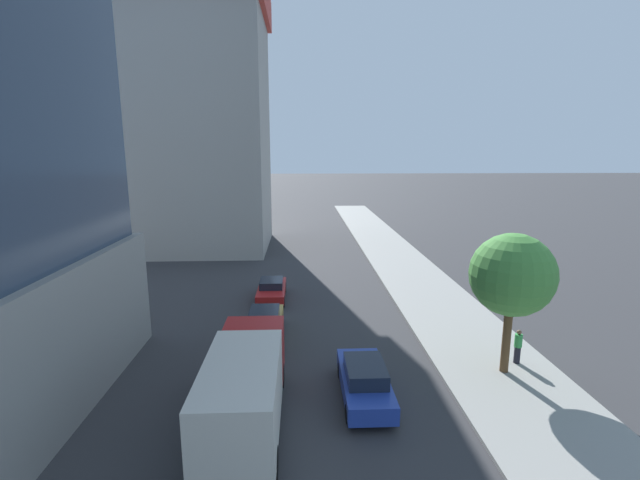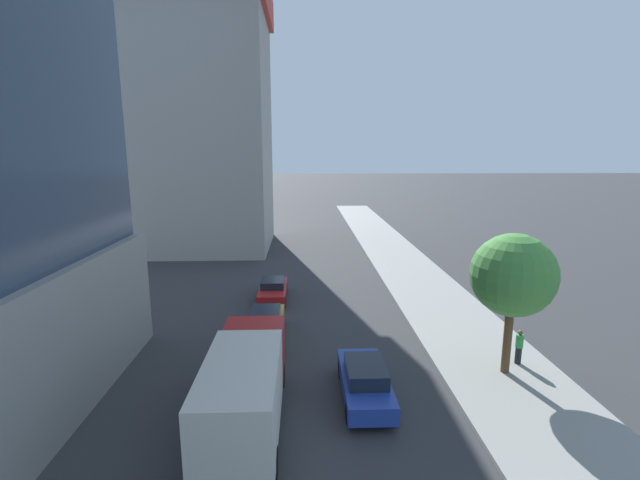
# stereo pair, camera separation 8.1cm
# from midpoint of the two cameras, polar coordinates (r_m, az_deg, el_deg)

# --- Properties ---
(sidewalk) EXTENTS (5.40, 120.00, 0.15)m
(sidewalk) POSITION_cam_midpoint_polar(r_m,az_deg,el_deg) (21.99, 21.87, -15.30)
(sidewalk) COLOR gray
(sidewalk) RESTS_ON ground
(construction_building) EXTENTS (15.58, 15.53, 35.51)m
(construction_building) POSITION_cam_midpoint_polar(r_m,az_deg,el_deg) (46.35, -16.65, 16.32)
(construction_building) COLOR #9E9B93
(construction_building) RESTS_ON ground
(street_tree) EXTENTS (3.54, 3.54, 6.18)m
(street_tree) POSITION_cam_midpoint_polar(r_m,az_deg,el_deg) (20.25, 23.55, -4.22)
(street_tree) COLOR brown
(street_tree) RESTS_ON sidewalk
(car_blue) EXTENTS (1.80, 4.75, 1.56)m
(car_blue) POSITION_cam_midpoint_polar(r_m,az_deg,el_deg) (18.32, 5.67, -17.67)
(car_blue) COLOR #233D9E
(car_blue) RESTS_ON ground
(car_red) EXTENTS (1.78, 4.40, 1.38)m
(car_red) POSITION_cam_midpoint_polar(r_m,az_deg,el_deg) (29.43, -6.36, -6.39)
(car_red) COLOR red
(car_red) RESTS_ON ground
(car_gold) EXTENTS (1.82, 4.73, 1.50)m
(car_gold) POSITION_cam_midpoint_polar(r_m,az_deg,el_deg) (23.70, -7.33, -10.76)
(car_gold) COLOR #AD8938
(car_gold) RESTS_ON ground
(box_truck) EXTENTS (2.41, 7.64, 3.06)m
(box_truck) POSITION_cam_midpoint_polar(r_m,az_deg,el_deg) (16.18, -9.79, -18.03)
(box_truck) COLOR #B21E1E
(box_truck) RESTS_ON ground
(pedestrian_green_shirt) EXTENTS (0.34, 0.34, 1.59)m
(pedestrian_green_shirt) POSITION_cam_midpoint_polar(r_m,az_deg,el_deg) (22.44, 24.19, -12.46)
(pedestrian_green_shirt) COLOR black
(pedestrian_green_shirt) RESTS_ON sidewalk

